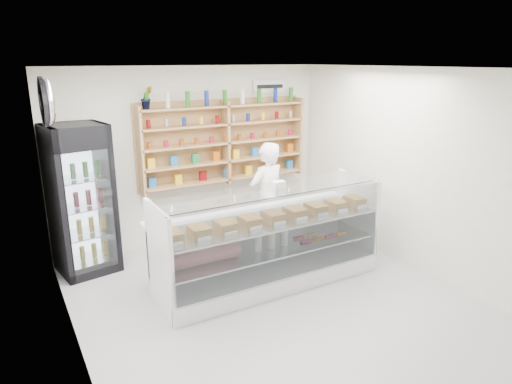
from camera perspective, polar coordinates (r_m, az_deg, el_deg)
room at (r=5.23m, az=2.64°, el=-0.30°), size 5.00×5.00×5.00m
display_counter at (r=6.12m, az=1.59°, el=-8.16°), size 3.02×0.90×1.31m
shop_worker at (r=6.85m, az=1.33°, el=-0.93°), size 0.70×0.53×1.73m
drinks_cooler at (r=6.68m, az=-21.02°, el=-0.89°), size 0.86×0.84×2.08m
wall_shelving at (r=7.42m, az=-3.81°, el=6.18°), size 2.84×0.28×1.33m
potted_plant at (r=6.87m, az=-13.52°, el=11.40°), size 0.21×0.18×0.33m
security_mirror at (r=5.47m, az=-24.57°, el=10.21°), size 0.15×0.50×0.50m
wall_sign at (r=7.87m, az=1.69°, el=13.06°), size 0.62×0.03×0.20m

